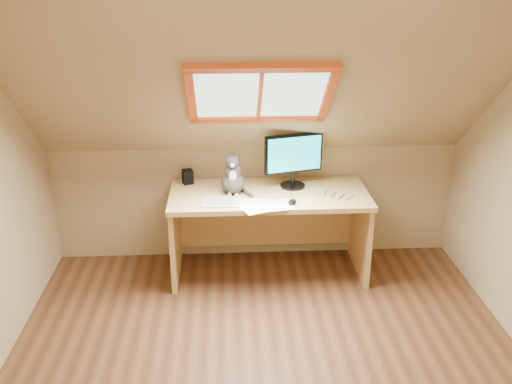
{
  "coord_description": "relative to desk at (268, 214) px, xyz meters",
  "views": [
    {
      "loc": [
        -0.24,
        -2.9,
        2.48
      ],
      "look_at": [
        -0.03,
        1.0,
        0.9
      ],
      "focal_mm": 40.0,
      "sensor_mm": 36.0,
      "label": 1
    }
  ],
  "objects": [
    {
      "name": "mouse",
      "position": [
        0.16,
        -0.3,
        0.24
      ],
      "size": [
        0.09,
        0.12,
        0.03
      ],
      "primitive_type": "ellipsoid",
      "rotation": [
        0.0,
        0.0,
        -0.37
      ],
      "color": "black",
      "rests_on": "desk"
    },
    {
      "name": "monitor",
      "position": [
        0.21,
        0.05,
        0.49
      ],
      "size": [
        0.48,
        0.21,
        0.45
      ],
      "color": "black",
      "rests_on": "desk"
    },
    {
      "name": "room_shell",
      "position": [
        -0.1,
        -1.54,
        0.92
      ],
      "size": [
        3.52,
        3.52,
        2.41
      ],
      "color": "tan",
      "rests_on": "ground"
    },
    {
      "name": "graphics_tablet",
      "position": [
        -0.39,
        -0.26,
        0.23
      ],
      "size": [
        0.3,
        0.22,
        0.01
      ],
      "primitive_type": "cube",
      "rotation": [
        0.0,
        0.0,
        -0.05
      ],
      "color": "#B2B2B7",
      "rests_on": "desk"
    },
    {
      "name": "cables",
      "position": [
        0.45,
        -0.19,
        0.23
      ],
      "size": [
        0.51,
        0.26,
        0.01
      ],
      "color": "silver",
      "rests_on": "desk"
    },
    {
      "name": "papers",
      "position": [
        -0.05,
        -0.33,
        0.23
      ],
      "size": [
        0.35,
        0.3,
        0.01
      ],
      "color": "white",
      "rests_on": "desk"
    },
    {
      "name": "cat",
      "position": [
        -0.29,
        -0.05,
        0.35
      ],
      "size": [
        0.2,
        0.24,
        0.36
      ],
      "color": "#3F3A38",
      "rests_on": "desk"
    },
    {
      "name": "desk",
      "position": [
        0.0,
        0.0,
        0.0
      ],
      "size": [
        1.62,
        0.71,
        0.74
      ],
      "color": "tan",
      "rests_on": "ground"
    },
    {
      "name": "desk_speaker",
      "position": [
        -0.67,
        0.18,
        0.29
      ],
      "size": [
        0.11,
        0.11,
        0.12
      ],
      "primitive_type": "cube",
      "rotation": [
        0.0,
        0.0,
        0.32
      ],
      "color": "black",
      "rests_on": "desk"
    },
    {
      "name": "ground",
      "position": [
        -0.1,
        -1.45,
        -0.51
      ],
      "size": [
        3.5,
        3.5,
        0.0
      ],
      "primitive_type": "plane",
      "color": "brown",
      "rests_on": "ground"
    }
  ]
}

